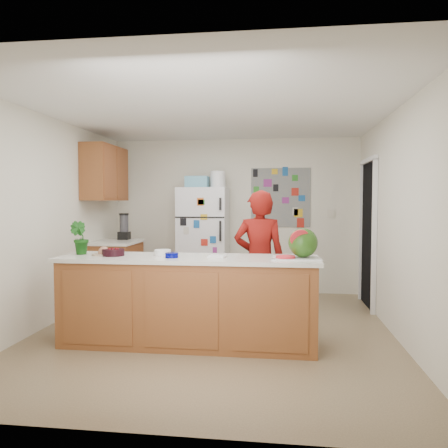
# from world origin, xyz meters

# --- Properties ---
(floor) EXTENTS (4.00, 4.50, 0.02)m
(floor) POSITION_xyz_m (0.00, 0.00, -0.01)
(floor) COLOR brown
(floor) RESTS_ON ground
(wall_back) EXTENTS (4.00, 0.02, 2.50)m
(wall_back) POSITION_xyz_m (0.00, 2.26, 1.25)
(wall_back) COLOR beige
(wall_back) RESTS_ON ground
(wall_left) EXTENTS (0.02, 4.50, 2.50)m
(wall_left) POSITION_xyz_m (-2.01, 0.00, 1.25)
(wall_left) COLOR beige
(wall_left) RESTS_ON ground
(wall_right) EXTENTS (0.02, 4.50, 2.50)m
(wall_right) POSITION_xyz_m (2.01, 0.00, 1.25)
(wall_right) COLOR beige
(wall_right) RESTS_ON ground
(ceiling) EXTENTS (4.00, 4.50, 0.02)m
(ceiling) POSITION_xyz_m (0.00, 0.00, 2.51)
(ceiling) COLOR white
(ceiling) RESTS_ON wall_back
(doorway) EXTENTS (0.03, 0.85, 2.04)m
(doorway) POSITION_xyz_m (1.99, 1.45, 1.02)
(doorway) COLOR black
(doorway) RESTS_ON ground
(peninsula_base) EXTENTS (2.60, 0.62, 0.88)m
(peninsula_base) POSITION_xyz_m (-0.20, -0.50, 0.44)
(peninsula_base) COLOR brown
(peninsula_base) RESTS_ON floor
(peninsula_top) EXTENTS (2.68, 0.70, 0.04)m
(peninsula_top) POSITION_xyz_m (-0.20, -0.50, 0.90)
(peninsula_top) COLOR silver
(peninsula_top) RESTS_ON peninsula_base
(side_counter_base) EXTENTS (0.60, 0.80, 0.86)m
(side_counter_base) POSITION_xyz_m (-1.69, 1.35, 0.43)
(side_counter_base) COLOR brown
(side_counter_base) RESTS_ON floor
(side_counter_top) EXTENTS (0.64, 0.84, 0.04)m
(side_counter_top) POSITION_xyz_m (-1.69, 1.35, 0.88)
(side_counter_top) COLOR silver
(side_counter_top) RESTS_ON side_counter_base
(upper_cabinets) EXTENTS (0.35, 1.00, 0.80)m
(upper_cabinets) POSITION_xyz_m (-1.82, 1.30, 1.90)
(upper_cabinets) COLOR brown
(upper_cabinets) RESTS_ON wall_left
(refrigerator) EXTENTS (0.75, 0.70, 1.70)m
(refrigerator) POSITION_xyz_m (-0.45, 1.88, 0.85)
(refrigerator) COLOR silver
(refrigerator) RESTS_ON floor
(fridge_top_bin) EXTENTS (0.35, 0.28, 0.18)m
(fridge_top_bin) POSITION_xyz_m (-0.55, 1.88, 1.79)
(fridge_top_bin) COLOR #5999B2
(fridge_top_bin) RESTS_ON refrigerator
(photo_collage) EXTENTS (0.95, 0.01, 0.95)m
(photo_collage) POSITION_xyz_m (0.75, 2.24, 1.55)
(photo_collage) COLOR slate
(photo_collage) RESTS_ON wall_back
(person) EXTENTS (0.60, 0.40, 1.61)m
(person) POSITION_xyz_m (0.51, 0.12, 0.81)
(person) COLOR maroon
(person) RESTS_ON floor
(blender_appliance) EXTENTS (0.13, 0.13, 0.38)m
(blender_appliance) POSITION_xyz_m (-1.64, 1.57, 1.09)
(blender_appliance) COLOR black
(blender_appliance) RESTS_ON side_counter_top
(cutting_board) EXTENTS (0.47, 0.37, 0.01)m
(cutting_board) POSITION_xyz_m (0.91, -0.52, 0.93)
(cutting_board) COLOR white
(cutting_board) RESTS_ON peninsula_top
(watermelon) EXTENTS (0.29, 0.29, 0.29)m
(watermelon) POSITION_xyz_m (0.97, -0.50, 1.08)
(watermelon) COLOR #225F1C
(watermelon) RESTS_ON cutting_board
(watermelon_slice) EXTENTS (0.19, 0.19, 0.02)m
(watermelon_slice) POSITION_xyz_m (0.80, -0.57, 0.94)
(watermelon_slice) COLOR red
(watermelon_slice) RESTS_ON cutting_board
(cherry_bowl) EXTENTS (0.29, 0.29, 0.07)m
(cherry_bowl) POSITION_xyz_m (-0.99, -0.52, 0.96)
(cherry_bowl) COLOR black
(cherry_bowl) RESTS_ON peninsula_top
(white_bowl) EXTENTS (0.23, 0.23, 0.06)m
(white_bowl) POSITION_xyz_m (-0.49, -0.43, 0.95)
(white_bowl) COLOR silver
(white_bowl) RESTS_ON peninsula_top
(cobalt_bowl) EXTENTS (0.16, 0.16, 0.05)m
(cobalt_bowl) POSITION_xyz_m (-0.34, -0.60, 0.95)
(cobalt_bowl) COLOR #000364
(cobalt_bowl) RESTS_ON peninsula_top
(plate) EXTENTS (0.29, 0.29, 0.02)m
(plate) POSITION_xyz_m (-1.11, -0.48, 0.93)
(plate) COLOR #C1BA98
(plate) RESTS_ON peninsula_top
(paper_towel) EXTENTS (0.19, 0.17, 0.02)m
(paper_towel) POSITION_xyz_m (0.11, -0.51, 0.93)
(paper_towel) COLOR white
(paper_towel) RESTS_ON peninsula_top
(keys) EXTENTS (0.09, 0.05, 0.01)m
(keys) POSITION_xyz_m (0.70, -0.64, 0.93)
(keys) COLOR gray
(keys) RESTS_ON peninsula_top
(potted_plant) EXTENTS (0.20, 0.16, 0.36)m
(potted_plant) POSITION_xyz_m (-1.39, -0.45, 1.10)
(potted_plant) COLOR #133E0C
(potted_plant) RESTS_ON peninsula_top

